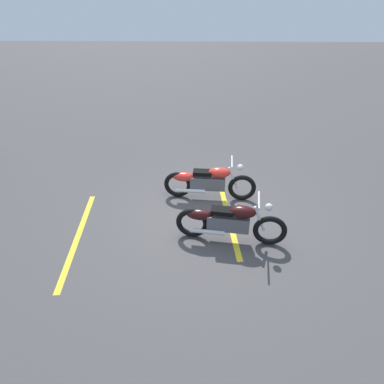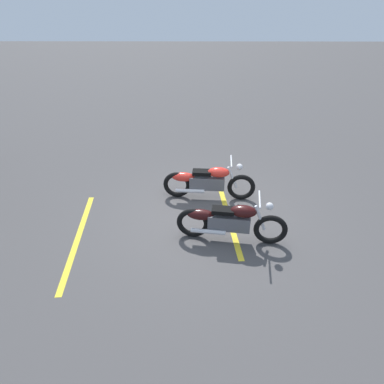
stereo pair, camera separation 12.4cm
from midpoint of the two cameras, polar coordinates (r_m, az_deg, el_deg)
The scene contains 5 objects.
ground_plane at distance 7.80m, azimuth 1.72°, elevation -4.12°, with size 60.00×60.00×0.00m, color #474444.
motorcycle_bright_foreground at distance 8.25m, azimuth 2.02°, elevation 1.78°, with size 2.23×0.62×1.04m.
motorcycle_dark_foreground at distance 6.89m, azimuth 5.59°, elevation -4.82°, with size 2.22×0.62×1.04m.
parking_stripe_near at distance 7.92m, azimuth 5.51°, elevation -3.62°, with size 3.20×0.12×0.01m, color yellow.
parking_stripe_mid at distance 7.57m, azimuth -18.90°, elevation -7.22°, with size 3.20×0.12×0.01m, color yellow.
Camera 2 is at (0.25, 6.40, 4.46)m, focal length 32.06 mm.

